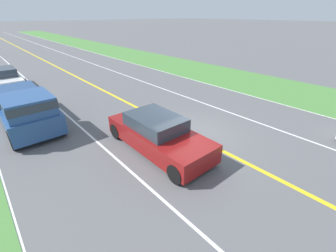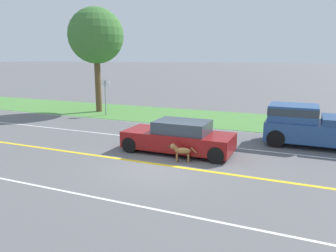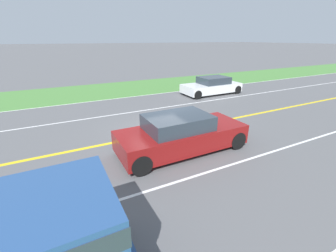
{
  "view_description": "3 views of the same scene",
  "coord_description": "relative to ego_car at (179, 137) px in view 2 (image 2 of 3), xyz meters",
  "views": [
    {
      "loc": [
        6.61,
        6.08,
        4.93
      ],
      "look_at": [
        1.68,
        0.35,
        1.13
      ],
      "focal_mm": 24.0,
      "sensor_mm": 36.0,
      "label": 1
    },
    {
      "loc": [
        -10.97,
        -5.07,
        4.11
      ],
      "look_at": [
        1.72,
        0.4,
        1.16
      ],
      "focal_mm": 35.0,
      "sensor_mm": 36.0,
      "label": 2
    },
    {
      "loc": [
        8.3,
        -3.96,
        3.93
      ],
      "look_at": [
        1.11,
        -0.23,
        0.76
      ],
      "focal_mm": 24.0,
      "sensor_mm": 36.0,
      "label": 3
    }
  ],
  "objects": [
    {
      "name": "ground_plane",
      "position": [
        -1.84,
        0.07,
        -0.67
      ],
      "size": [
        400.0,
        400.0,
        0.0
      ],
      "primitive_type": "plane",
      "color": "#5B5B5E"
    },
    {
      "name": "centre_divider_line",
      "position": [
        -1.84,
        0.07,
        -0.66
      ],
      "size": [
        0.18,
        160.0,
        0.01
      ],
      "primitive_type": "cube",
      "color": "yellow",
      "rests_on": "ground"
    },
    {
      "name": "lane_edge_line_right",
      "position": [
        5.16,
        0.07,
        -0.66
      ],
      "size": [
        0.14,
        160.0,
        0.01
      ],
      "primitive_type": "cube",
      "color": "white",
      "rests_on": "ground"
    },
    {
      "name": "lane_dash_same_dir",
      "position": [
        1.66,
        0.07,
        -0.66
      ],
      "size": [
        0.1,
        160.0,
        0.01
      ],
      "primitive_type": "cube",
      "color": "white",
      "rests_on": "ground"
    },
    {
      "name": "lane_dash_oncoming",
      "position": [
        -5.34,
        0.07,
        -0.66
      ],
      "size": [
        0.1,
        160.0,
        0.01
      ],
      "primitive_type": "cube",
      "color": "white",
      "rests_on": "ground"
    },
    {
      "name": "grass_verge_right",
      "position": [
        8.16,
        0.07,
        -0.65
      ],
      "size": [
        6.0,
        160.0,
        0.03
      ],
      "primitive_type": "cube",
      "color": "#4C843D",
      "rests_on": "ground"
    },
    {
      "name": "ego_car",
      "position": [
        0.0,
        0.0,
        0.0
      ],
      "size": [
        1.9,
        4.74,
        1.41
      ],
      "color": "maroon",
      "rests_on": "ground"
    },
    {
      "name": "dog",
      "position": [
        -1.21,
        -0.53,
        -0.2
      ],
      "size": [
        0.45,
        1.11,
        0.76
      ],
      "rotation": [
        0.0,
        0.0,
        0.3
      ],
      "color": "olive",
      "rests_on": "ground"
    },
    {
      "name": "pickup_truck",
      "position": [
        3.47,
        -5.82,
        0.29
      ],
      "size": [
        2.12,
        5.73,
        1.88
      ],
      "color": "#284C84",
      "rests_on": "ground"
    },
    {
      "name": "roadside_tree_right_near",
      "position": [
        7.56,
        9.44,
        4.86
      ],
      "size": [
        4.0,
        4.0,
        7.57
      ],
      "color": "brown",
      "rests_on": "ground"
    },
    {
      "name": "street_sign",
      "position": [
        6.41,
        8.05,
        0.92
      ],
      "size": [
        0.11,
        0.64,
        2.53
      ],
      "color": "gray",
      "rests_on": "ground"
    }
  ]
}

